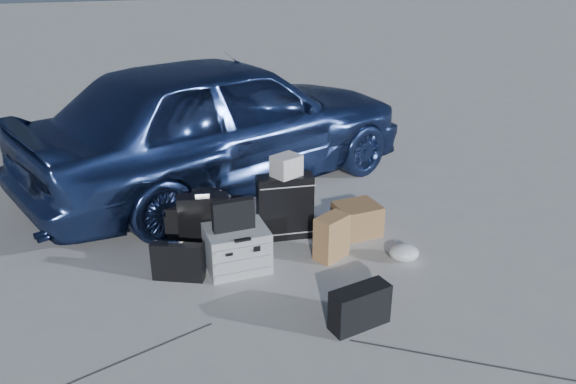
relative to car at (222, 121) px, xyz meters
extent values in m
plane|color=#A4A4A0|center=(-0.05, -2.40, -0.78)|extent=(60.00, 60.00, 0.00)
imported|color=navy|center=(0.00, 0.00, 0.00)|extent=(4.96, 3.36, 1.57)
cube|color=#A6AAAB|center=(-0.32, -1.90, -0.59)|extent=(0.53, 0.44, 0.38)
cube|color=black|center=(-0.34, -1.90, -0.27)|extent=(0.36, 0.10, 0.27)
cube|color=black|center=(-0.85, -1.93, -0.61)|extent=(0.44, 0.27, 0.34)
cube|color=black|center=(-0.54, -1.57, -0.49)|extent=(0.47, 0.24, 0.59)
cube|color=black|center=(0.26, -1.48, -0.47)|extent=(0.55, 0.25, 0.64)
cube|color=beige|center=(0.27, -1.48, -0.05)|extent=(0.31, 0.28, 0.20)
cube|color=black|center=(-0.48, -1.22, -0.60)|extent=(0.78, 0.50, 0.36)
cube|color=beige|center=(-0.47, -1.23, -0.39)|extent=(0.49, 0.43, 0.07)
cube|color=black|center=(-0.46, -1.24, -0.32)|extent=(0.30, 0.26, 0.05)
cube|color=#A36947|center=(0.53, -1.99, -0.58)|extent=(0.36, 0.31, 0.41)
cube|color=olive|center=(0.95, -1.64, -0.63)|extent=(0.44, 0.39, 0.31)
ellipsoid|color=silver|center=(1.13, -2.26, -0.71)|extent=(0.34, 0.32, 0.15)
cube|color=black|center=(0.33, -3.00, -0.62)|extent=(0.48, 0.26, 0.32)
camera|label=1|loc=(-1.29, -6.10, 1.80)|focal=35.00mm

